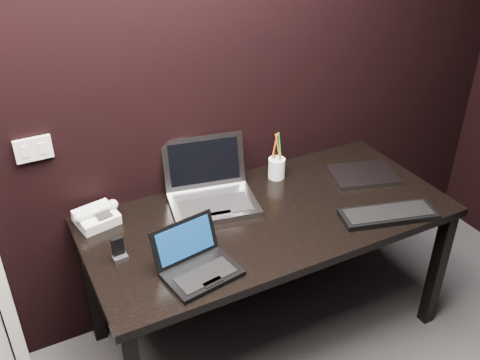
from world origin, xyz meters
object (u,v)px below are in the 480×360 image
mobile_phone (119,251)px  pen_cup (277,167)px  silver_laptop (211,192)px  desk_phone (96,216)px  closed_laptop (363,175)px  ext_keyboard (388,214)px  desk (269,227)px  netbook (197,264)px

mobile_phone → pen_cup: 0.95m
silver_laptop → desk_phone: (-0.53, 0.08, -0.01)m
closed_laptop → mobile_phone: size_ratio=3.74×
mobile_phone → silver_laptop: bearing=22.3°
silver_laptop → mobile_phone: (-0.51, -0.21, -0.01)m
closed_laptop → desk_phone: (-1.33, 0.23, 0.03)m
ext_keyboard → mobile_phone: size_ratio=4.58×
desk → silver_laptop: bearing=132.7°
desk_phone → mobile_phone: 0.29m
desk_phone → silver_laptop: bearing=-8.1°
silver_laptop → pen_cup: size_ratio=1.83×
desk → ext_keyboard: 0.55m
netbook → mobile_phone: bearing=138.9°
desk → mobile_phone: mobile_phone is taller
desk → closed_laptop: 0.61m
closed_laptop → desk_phone: size_ratio=1.76×
netbook → silver_laptop: size_ratio=0.70×
netbook → desk: bearing=25.3°
netbook → ext_keyboard: bearing=-3.5°
desk → pen_cup: bearing=53.9°
silver_laptop → closed_laptop: size_ratio=1.21×
desk → desk_phone: size_ratio=7.88×
silver_laptop → mobile_phone: size_ratio=4.52×
ext_keyboard → pen_cup: pen_cup is taller
closed_laptop → desk_phone: desk_phone is taller
pen_cup → silver_laptop: bearing=-172.3°
netbook → closed_laptop: bearing=15.0°
ext_keyboard → mobile_phone: (-1.18, 0.28, 0.02)m
closed_laptop → pen_cup: pen_cup is taller
desk → ext_keyboard: bearing=-30.4°
desk → mobile_phone: (-0.71, 0.00, 0.12)m
netbook → desk_phone: bearing=118.0°
desk_phone → pen_cup: pen_cup is taller
silver_laptop → ext_keyboard: silver_laptop is taller
ext_keyboard → closed_laptop: size_ratio=1.23×
closed_laptop → pen_cup: bearing=153.1°
desk → pen_cup: pen_cup is taller
netbook → desk_phone: 0.58m
desk → netbook: netbook is taller
netbook → silver_laptop: bearing=58.9°
desk_phone → mobile_phone: bearing=-86.7°
silver_laptop → closed_laptop: silver_laptop is taller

